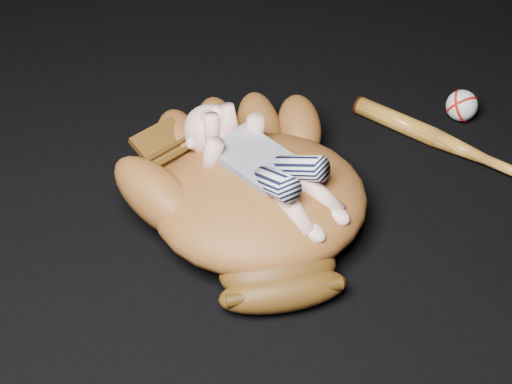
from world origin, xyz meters
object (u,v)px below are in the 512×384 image
(newborn_baby, at_px, (266,165))
(baseball, at_px, (462,106))
(baseball_bat, at_px, (446,142))
(baseball_glove, at_px, (260,192))

(newborn_baby, bearing_deg, baseball, -5.93)
(baseball, bearing_deg, baseball_bat, -145.73)
(baseball_glove, xyz_separation_m, baseball, (0.53, 0.07, -0.05))
(baseball, bearing_deg, baseball_glove, -172.96)
(newborn_baby, height_order, baseball_bat, newborn_baby)
(newborn_baby, relative_size, baseball_bat, 0.87)
(baseball_glove, height_order, newborn_baby, newborn_baby)
(baseball_glove, distance_m, baseball, 0.53)
(baseball_glove, distance_m, baseball_bat, 0.44)
(baseball_glove, xyz_separation_m, newborn_baby, (0.02, 0.01, 0.05))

